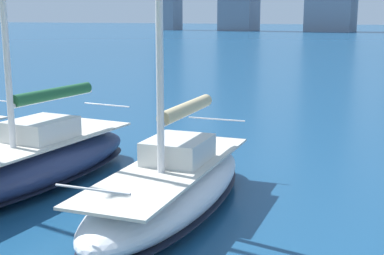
% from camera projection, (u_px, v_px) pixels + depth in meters
% --- Properties ---
extents(sailboat_tan, '(3.04, 7.66, 10.25)m').
position_uv_depth(sailboat_tan, '(172.00, 184.00, 12.41)').
color(sailboat_tan, white).
rests_on(sailboat_tan, ground).
extents(sailboat_forest, '(2.40, 7.89, 12.92)m').
position_uv_depth(sailboat_forest, '(31.00, 160.00, 14.27)').
color(sailboat_forest, navy).
rests_on(sailboat_forest, ground).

